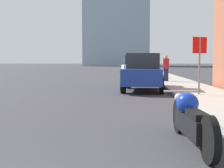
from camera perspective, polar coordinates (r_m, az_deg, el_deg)
The scene contains 9 objects.
sidewalk at distance 42.08m, azimuth 7.23°, elevation 2.35°, with size 2.32×240.00×0.15m.
motorcycle at distance 5.31m, azimuth 14.19°, elevation -6.31°, with size 0.62×2.51×0.84m.
parked_car_blue at distance 14.54m, azimuth 5.84°, elevation 2.12°, with size 2.12×4.08×1.74m.
parked_car_white at distance 24.80m, azimuth 4.05°, elevation 3.06°, with size 2.16×4.47×1.83m.
parked_car_green at distance 35.63m, azimuth 4.08°, elevation 3.22°, with size 1.89×4.32×1.64m.
parked_car_yellow at distance 48.80m, azimuth 4.08°, elevation 3.46°, with size 2.23×4.47×1.58m.
parked_car_black at distance 59.23m, azimuth 3.82°, elevation 3.64°, with size 2.25×4.50×1.73m.
stop_sign at distance 12.03m, azimuth 15.72°, elevation 5.07°, with size 0.57×0.26×2.12m.
pedestrian at distance 19.76m, azimuth 9.85°, elevation 2.96°, with size 0.36×0.23×1.64m.
Camera 1 is at (2.00, -1.96, 1.37)m, focal length 50.00 mm.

